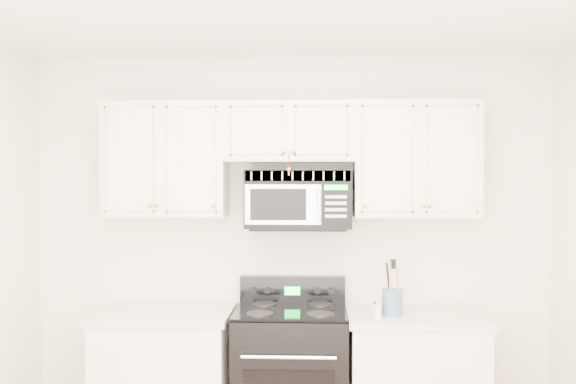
{
  "coord_description": "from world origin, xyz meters",
  "views": [
    {
      "loc": [
        0.18,
        -2.63,
        1.79
      ],
      "look_at": [
        0.0,
        1.3,
        1.69
      ],
      "focal_mm": 40.0,
      "sensor_mm": 36.0,
      "label": 1
    }
  ],
  "objects": [
    {
      "name": "room",
      "position": [
        0.0,
        0.0,
        1.3
      ],
      "size": [
        3.51,
        3.51,
        2.61
      ],
      "color": "#9A6141",
      "rests_on": "ground"
    },
    {
      "name": "range",
      "position": [
        0.01,
        1.45,
        0.48
      ],
      "size": [
        0.71,
        0.65,
        1.11
      ],
      "color": "black",
      "rests_on": "ground"
    },
    {
      "name": "upper_cabinets",
      "position": [
        0.0,
        1.58,
        1.93
      ],
      "size": [
        2.44,
        0.37,
        0.75
      ],
      "color": "white",
      "rests_on": "ground"
    },
    {
      "name": "microwave",
      "position": [
        0.06,
        1.57,
        1.64
      ],
      "size": [
        0.69,
        0.39,
        0.38
      ],
      "color": "black",
      "rests_on": "ground"
    },
    {
      "name": "utensil_crock",
      "position": [
        0.65,
        1.37,
        1.01
      ],
      "size": [
        0.13,
        0.13,
        0.34
      ],
      "color": "#3C4E6D",
      "rests_on": "base_cabinet_right"
    },
    {
      "name": "shaker_salt",
      "position": [
        0.55,
        1.27,
        0.97
      ],
      "size": [
        0.04,
        0.04,
        0.1
      ],
      "color": "silver",
      "rests_on": "base_cabinet_right"
    },
    {
      "name": "shaker_pepper",
      "position": [
        0.55,
        1.32,
        0.97
      ],
      "size": [
        0.04,
        0.04,
        0.1
      ],
      "color": "silver",
      "rests_on": "base_cabinet_right"
    }
  ]
}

